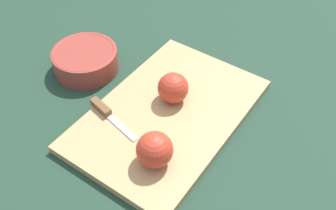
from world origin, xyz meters
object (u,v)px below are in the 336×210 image
apple_half_left (173,88)px  bowl (85,59)px  apple_half_right (154,150)px  knife (105,111)px

apple_half_left → bowl: apple_half_left is taller
apple_half_left → apple_half_right: apple_half_right is taller
knife → apple_half_left: bearing=63.5°
apple_half_left → apple_half_right: (0.14, 0.09, 0.00)m
apple_half_left → knife: 0.15m
apple_half_left → bowl: 0.24m
apple_half_left → apple_half_right: 0.17m
apple_half_left → bowl: bearing=-171.6°
bowl → apple_half_left: bearing=105.5°
knife → bowl: bearing=158.7°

